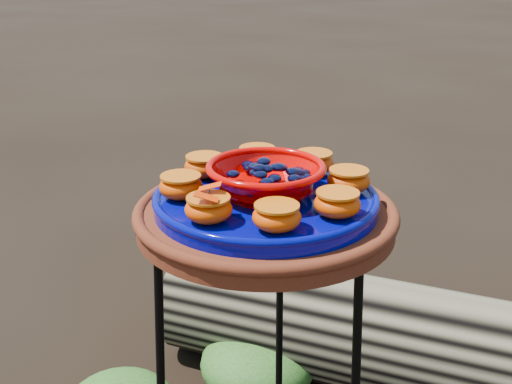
% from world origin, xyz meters
% --- Properties ---
extents(terracotta_saucer, '(0.46, 0.46, 0.04)m').
position_xyz_m(terracotta_saucer, '(0.00, 0.00, 0.72)').
color(terracotta_saucer, '#4D2915').
rests_on(terracotta_saucer, plant_stand).
extents(cobalt_plate, '(0.39, 0.39, 0.03)m').
position_xyz_m(cobalt_plate, '(0.00, 0.00, 0.75)').
color(cobalt_plate, '#020160').
rests_on(cobalt_plate, terracotta_saucer).
extents(red_bowl, '(0.20, 0.20, 0.05)m').
position_xyz_m(red_bowl, '(0.00, 0.00, 0.79)').
color(red_bowl, '#C20200').
rests_on(red_bowl, cobalt_plate).
extents(glass_gems, '(0.15, 0.15, 0.03)m').
position_xyz_m(glass_gems, '(0.00, 0.00, 0.83)').
color(glass_gems, black).
rests_on(glass_gems, red_bowl).
extents(orange_half_0, '(0.08, 0.08, 0.04)m').
position_xyz_m(orange_half_0, '(-0.07, -0.13, 0.78)').
color(orange_half_0, '#D73600').
rests_on(orange_half_0, cobalt_plate).
extents(orange_half_1, '(0.08, 0.08, 0.04)m').
position_xyz_m(orange_half_1, '(0.04, -0.14, 0.78)').
color(orange_half_1, '#D73600').
rests_on(orange_half_1, cobalt_plate).
extents(orange_half_2, '(0.08, 0.08, 0.04)m').
position_xyz_m(orange_half_2, '(0.13, -0.07, 0.78)').
color(orange_half_2, '#D73600').
rests_on(orange_half_2, cobalt_plate).
extents(orange_half_3, '(0.08, 0.08, 0.04)m').
position_xyz_m(orange_half_3, '(0.14, 0.04, 0.78)').
color(orange_half_3, '#D73600').
rests_on(orange_half_3, cobalt_plate).
extents(orange_half_4, '(0.08, 0.08, 0.04)m').
position_xyz_m(orange_half_4, '(0.07, 0.13, 0.78)').
color(orange_half_4, '#D73600').
rests_on(orange_half_4, cobalt_plate).
extents(orange_half_5, '(0.08, 0.08, 0.04)m').
position_xyz_m(orange_half_5, '(-0.04, 0.14, 0.78)').
color(orange_half_5, '#D73600').
rests_on(orange_half_5, cobalt_plate).
extents(orange_half_6, '(0.08, 0.08, 0.04)m').
position_xyz_m(orange_half_6, '(-0.13, 0.07, 0.78)').
color(orange_half_6, '#D73600').
rests_on(orange_half_6, cobalt_plate).
extents(orange_half_7, '(0.08, 0.08, 0.04)m').
position_xyz_m(orange_half_7, '(-0.14, -0.04, 0.78)').
color(orange_half_7, '#D73600').
rests_on(orange_half_7, cobalt_plate).
extents(butterfly, '(0.09, 0.06, 0.01)m').
position_xyz_m(butterfly, '(-0.07, -0.13, 0.81)').
color(butterfly, red).
rests_on(butterfly, orange_half_0).
extents(driftwood_log, '(1.77, 0.80, 0.32)m').
position_xyz_m(driftwood_log, '(0.48, 0.46, 0.16)').
color(driftwood_log, black).
rests_on(driftwood_log, ground).
extents(foliage_back, '(0.32, 0.32, 0.16)m').
position_xyz_m(foliage_back, '(-0.09, 0.45, 0.08)').
color(foliage_back, '#194213').
rests_on(foliage_back, ground).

